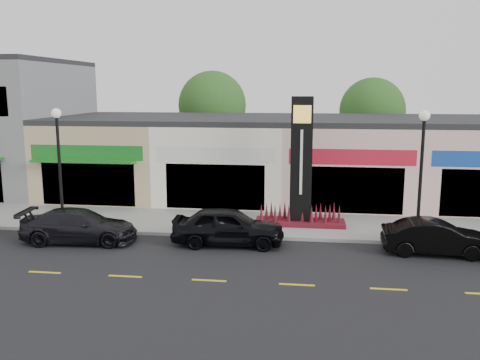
% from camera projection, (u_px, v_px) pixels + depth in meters
% --- Properties ---
extents(ground, '(120.00, 120.00, 0.00)m').
position_uv_depth(ground, '(223.00, 253.00, 20.35)').
color(ground, black).
rests_on(ground, ground).
extents(sidewalk, '(52.00, 4.30, 0.15)m').
position_uv_depth(sidewalk, '(238.00, 223.00, 24.58)').
color(sidewalk, gray).
rests_on(sidewalk, ground).
extents(curb, '(52.00, 0.20, 0.15)m').
position_uv_depth(curb, '(231.00, 236.00, 22.39)').
color(curb, gray).
rests_on(curb, ground).
extents(shop_beige, '(7.00, 10.85, 4.80)m').
position_uv_depth(shop_beige, '(120.00, 154.00, 32.19)').
color(shop_beige, tan).
rests_on(shop_beige, ground).
extents(shop_cream, '(7.00, 10.01, 4.80)m').
position_uv_depth(shop_cream, '(229.00, 156.00, 31.31)').
color(shop_cream, white).
rests_on(shop_cream, ground).
extents(shop_pink_w, '(7.00, 10.01, 4.80)m').
position_uv_depth(shop_pink_w, '(344.00, 158.00, 30.42)').
color(shop_pink_w, beige).
rests_on(shop_pink_w, ground).
extents(shop_pink_e, '(7.00, 10.01, 4.80)m').
position_uv_depth(shop_pink_e, '(467.00, 160.00, 29.53)').
color(shop_pink_e, beige).
rests_on(shop_pink_e, ground).
extents(tree_rear_west, '(5.20, 5.20, 7.83)m').
position_uv_depth(tree_rear_west, '(212.00, 105.00, 38.95)').
color(tree_rear_west, '#382619').
rests_on(tree_rear_west, ground).
extents(tree_rear_mid, '(4.80, 4.80, 7.29)m').
position_uv_depth(tree_rear_mid, '(372.00, 110.00, 37.49)').
color(tree_rear_mid, '#382619').
rests_on(tree_rear_mid, ground).
extents(lamp_west_near, '(0.44, 0.44, 5.47)m').
position_uv_depth(lamp_west_near, '(59.00, 156.00, 23.19)').
color(lamp_west_near, black).
rests_on(lamp_west_near, sidewalk).
extents(lamp_east_near, '(0.44, 0.44, 5.47)m').
position_uv_depth(lamp_east_near, '(422.00, 162.00, 21.15)').
color(lamp_east_near, black).
rests_on(lamp_east_near, sidewalk).
extents(pylon_sign, '(4.20, 1.30, 6.00)m').
position_uv_depth(pylon_sign, '(301.00, 180.00, 23.66)').
color(pylon_sign, '#570E15').
rests_on(pylon_sign, sidewalk).
extents(car_dark_sedan, '(2.37, 5.03, 1.42)m').
position_uv_depth(car_dark_sedan, '(79.00, 226.00, 21.68)').
color(car_dark_sedan, black).
rests_on(car_dark_sedan, ground).
extents(car_black_sedan, '(2.09, 4.77, 1.60)m').
position_uv_depth(car_black_sedan, '(228.00, 226.00, 21.30)').
color(car_black_sedan, black).
rests_on(car_black_sedan, ground).
extents(car_black_conv, '(1.61, 4.22, 1.37)m').
position_uv_depth(car_black_conv, '(436.00, 237.00, 20.08)').
color(car_black_conv, black).
rests_on(car_black_conv, ground).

